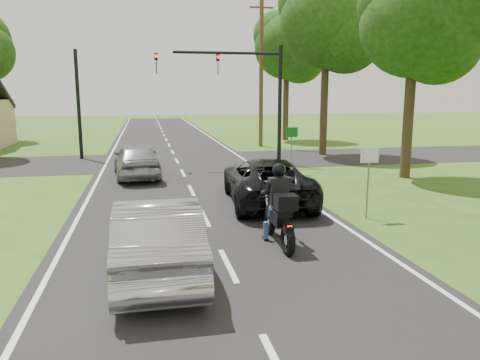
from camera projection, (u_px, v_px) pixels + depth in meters
name	position (u px, v px, depth m)	size (l,w,h in m)	color
ground	(228.00, 266.00, 10.07)	(140.00, 140.00, 0.00)	#2E5A19
road	(187.00, 181.00, 19.70)	(8.00, 100.00, 0.01)	black
cross_road	(177.00, 161.00, 25.48)	(60.00, 7.00, 0.01)	black
motorcycle_rider	(280.00, 213.00, 11.31)	(0.67, 2.36, 2.03)	black
dark_suv	(267.00, 181.00, 15.65)	(2.52, 5.48, 1.52)	black
silver_sedan	(157.00, 236.00, 9.53)	(1.66, 4.75, 1.56)	#A8A9AD
silver_suv	(137.00, 160.00, 20.38)	(1.83, 4.56, 1.55)	gray
traffic_signal	(244.00, 83.00, 23.45)	(6.38, 0.44, 6.00)	black
signal_pole_far	(79.00, 105.00, 25.84)	(0.20, 0.20, 6.00)	black
utility_pole_far	(261.00, 71.00, 31.54)	(1.60, 0.28, 10.00)	brown
sign_white	(369.00, 165.00, 13.57)	(0.55, 0.07, 2.12)	slate
sign_green	(292.00, 139.00, 21.32)	(0.55, 0.07, 2.12)	slate
tree_row_c	(422.00, 30.00, 19.31)	(4.80, 4.65, 8.76)	#332316
tree_row_d	(333.00, 26.00, 26.63)	(5.76, 5.58, 10.45)	#332316
tree_row_e	(291.00, 50.00, 35.50)	(5.28, 5.12, 9.61)	#332316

